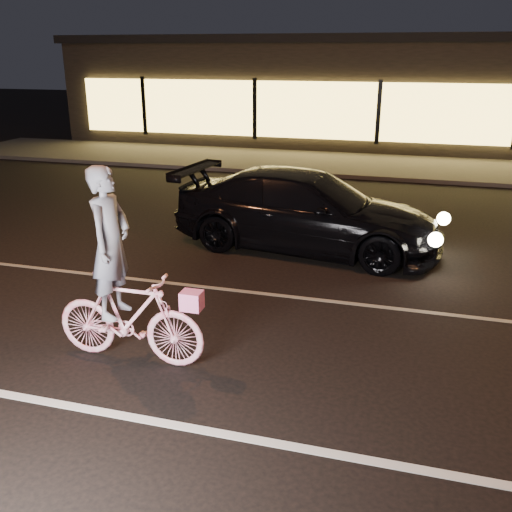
% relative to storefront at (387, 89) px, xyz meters
% --- Properties ---
extents(ground, '(90.00, 90.00, 0.00)m').
position_rel_storefront_xyz_m(ground, '(0.00, -18.97, -2.15)').
color(ground, black).
rests_on(ground, ground).
extents(lane_stripe_near, '(60.00, 0.12, 0.01)m').
position_rel_storefront_xyz_m(lane_stripe_near, '(0.00, -20.47, -2.14)').
color(lane_stripe_near, silver).
rests_on(lane_stripe_near, ground).
extents(lane_stripe_far, '(60.00, 0.10, 0.01)m').
position_rel_storefront_xyz_m(lane_stripe_far, '(0.00, -16.97, -2.14)').
color(lane_stripe_far, gray).
rests_on(lane_stripe_far, ground).
extents(sidewalk, '(30.00, 4.00, 0.12)m').
position_rel_storefront_xyz_m(sidewalk, '(0.00, -5.97, -2.09)').
color(sidewalk, '#383533').
rests_on(sidewalk, ground).
extents(storefront, '(25.40, 8.42, 4.20)m').
position_rel_storefront_xyz_m(storefront, '(0.00, 0.00, 0.00)').
color(storefront, black).
rests_on(storefront, ground).
extents(cyclist, '(1.93, 0.66, 2.43)m').
position_rel_storefront_xyz_m(cyclist, '(-1.78, -19.38, -1.28)').
color(cyclist, '#FF4377').
rests_on(cyclist, ground).
extents(sedan, '(5.33, 2.68, 1.49)m').
position_rel_storefront_xyz_m(sedan, '(-0.49, -14.57, -1.40)').
color(sedan, black).
rests_on(sedan, ground).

